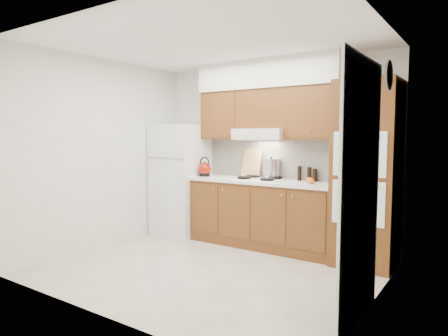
% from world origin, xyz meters
% --- Properties ---
extents(floor, '(3.60, 3.60, 0.00)m').
position_xyz_m(floor, '(0.00, 0.00, 0.00)').
color(floor, beige).
rests_on(floor, ground).
extents(ceiling, '(3.60, 3.60, 0.00)m').
position_xyz_m(ceiling, '(0.00, 0.00, 2.60)').
color(ceiling, white).
rests_on(ceiling, wall_back).
extents(wall_back, '(3.60, 0.02, 2.60)m').
position_xyz_m(wall_back, '(0.00, 1.50, 1.30)').
color(wall_back, white).
rests_on(wall_back, floor).
extents(wall_left, '(0.02, 3.00, 2.60)m').
position_xyz_m(wall_left, '(-1.80, 0.00, 1.30)').
color(wall_left, white).
rests_on(wall_left, floor).
extents(wall_right, '(0.02, 3.00, 2.60)m').
position_xyz_m(wall_right, '(1.80, 0.00, 1.30)').
color(wall_right, white).
rests_on(wall_right, floor).
extents(fridge, '(0.75, 0.72, 1.72)m').
position_xyz_m(fridge, '(-1.41, 1.14, 0.86)').
color(fridge, white).
rests_on(fridge, floor).
extents(base_cabinets, '(2.11, 0.60, 0.90)m').
position_xyz_m(base_cabinets, '(0.02, 1.20, 0.45)').
color(base_cabinets, brown).
rests_on(base_cabinets, floor).
extents(countertop, '(2.13, 0.62, 0.04)m').
position_xyz_m(countertop, '(0.03, 1.19, 0.92)').
color(countertop, white).
rests_on(countertop, base_cabinets).
extents(backsplash, '(2.11, 0.03, 0.56)m').
position_xyz_m(backsplash, '(0.02, 1.49, 1.22)').
color(backsplash, white).
rests_on(backsplash, countertop).
extents(oven_cabinet, '(0.70, 0.65, 2.20)m').
position_xyz_m(oven_cabinet, '(1.44, 1.18, 1.10)').
color(oven_cabinet, brown).
rests_on(oven_cabinet, floor).
extents(upper_cab_left, '(0.63, 0.33, 0.70)m').
position_xyz_m(upper_cab_left, '(-0.71, 1.33, 1.85)').
color(upper_cab_left, brown).
rests_on(upper_cab_left, wall_back).
extents(upper_cab_right, '(0.73, 0.33, 0.70)m').
position_xyz_m(upper_cab_right, '(0.72, 1.33, 1.85)').
color(upper_cab_right, brown).
rests_on(upper_cab_right, wall_back).
extents(range_hood, '(0.75, 0.45, 0.15)m').
position_xyz_m(range_hood, '(-0.02, 1.27, 1.57)').
color(range_hood, silver).
rests_on(range_hood, wall_back).
extents(upper_cab_over_hood, '(0.75, 0.33, 0.55)m').
position_xyz_m(upper_cab_over_hood, '(-0.02, 1.33, 1.92)').
color(upper_cab_over_hood, brown).
rests_on(upper_cab_over_hood, range_hood).
extents(soffit, '(2.13, 0.36, 0.40)m').
position_xyz_m(soffit, '(0.03, 1.32, 2.40)').
color(soffit, silver).
rests_on(soffit, wall_back).
extents(cooktop, '(0.74, 0.50, 0.01)m').
position_xyz_m(cooktop, '(-0.02, 1.21, 0.95)').
color(cooktop, white).
rests_on(cooktop, countertop).
extents(doorway, '(0.02, 0.90, 2.10)m').
position_xyz_m(doorway, '(1.79, -0.35, 1.05)').
color(doorway, black).
rests_on(doorway, floor).
extents(wall_clock, '(0.02, 0.30, 0.30)m').
position_xyz_m(wall_clock, '(1.79, 0.55, 2.15)').
color(wall_clock, '#3F3833').
rests_on(wall_clock, wall_right).
extents(kettle, '(0.24, 0.24, 0.19)m').
position_xyz_m(kettle, '(-0.93, 1.13, 1.05)').
color(kettle, maroon).
rests_on(kettle, countertop).
extents(cutting_board, '(0.34, 0.14, 0.43)m').
position_xyz_m(cutting_board, '(-0.28, 1.42, 1.14)').
color(cutting_board, tan).
rests_on(cutting_board, countertop).
extents(stock_pot, '(0.30, 0.30, 0.25)m').
position_xyz_m(stock_pot, '(0.06, 1.39, 1.09)').
color(stock_pot, silver).
rests_on(stock_pot, cooktop).
extents(condiment_a, '(0.07, 0.07, 0.20)m').
position_xyz_m(condiment_a, '(0.49, 1.40, 1.04)').
color(condiment_a, black).
rests_on(condiment_a, countertop).
extents(condiment_b, '(0.06, 0.06, 0.19)m').
position_xyz_m(condiment_b, '(0.64, 1.38, 1.04)').
color(condiment_b, black).
rests_on(condiment_b, countertop).
extents(condiment_c, '(0.07, 0.07, 0.17)m').
position_xyz_m(condiment_c, '(0.71, 1.40, 1.03)').
color(condiment_c, black).
rests_on(condiment_c, countertop).
extents(orange_near, '(0.09, 0.09, 0.08)m').
position_xyz_m(orange_near, '(0.76, 1.14, 0.98)').
color(orange_near, orange).
rests_on(orange_near, countertop).
extents(orange_far, '(0.08, 0.08, 0.08)m').
position_xyz_m(orange_far, '(0.70, 1.22, 0.98)').
color(orange_far, '#F54B0C').
rests_on(orange_far, countertop).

